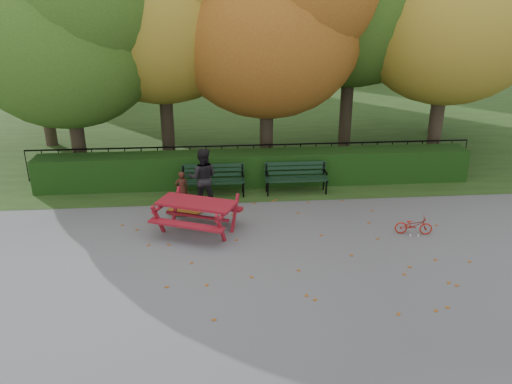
{
  "coord_description": "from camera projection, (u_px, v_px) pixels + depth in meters",
  "views": [
    {
      "loc": [
        -1.25,
        -9.81,
        5.33
      ],
      "look_at": [
        -0.28,
        1.24,
        1.0
      ],
      "focal_mm": 35.0,
      "sensor_mm": 36.0,
      "label": 1
    }
  ],
  "objects": [
    {
      "name": "tree_e",
      "position": [
        465.0,
        6.0,
        15.18
      ],
      "size": [
        6.09,
        5.8,
        8.16
      ],
      "color": "black",
      "rests_on": "ground"
    },
    {
      "name": "iron_fence",
      "position": [
        254.0,
        159.0,
        15.86
      ],
      "size": [
        14.0,
        0.04,
        1.02
      ],
      "color": "black",
      "rests_on": "ground"
    },
    {
      "name": "grass_strip",
      "position": [
        239.0,
        116.0,
        24.13
      ],
      "size": [
        90.0,
        90.0,
        0.0
      ],
      "primitive_type": "plane",
      "color": "#223615",
      "rests_on": "ground"
    },
    {
      "name": "tree_c",
      "position": [
        279.0,
        16.0,
        14.99
      ],
      "size": [
        6.3,
        6.0,
        8.0
      ],
      "color": "black",
      "rests_on": "ground"
    },
    {
      "name": "bench_right",
      "position": [
        296.0,
        175.0,
        14.48
      ],
      "size": [
        1.8,
        0.57,
        0.88
      ],
      "color": "black",
      "rests_on": "ground"
    },
    {
      "name": "ground",
      "position": [
        273.0,
        253.0,
        11.14
      ],
      "size": [
        90.0,
        90.0,
        0.0
      ],
      "primitive_type": "plane",
      "color": "slate",
      "rests_on": "ground"
    },
    {
      "name": "adult",
      "position": [
        203.0,
        178.0,
        13.41
      ],
      "size": [
        0.85,
        0.7,
        1.63
      ],
      "primitive_type": "imported",
      "rotation": [
        0.0,
        0.0,
        3.03
      ],
      "color": "black",
      "rests_on": "ground"
    },
    {
      "name": "leaf_scatter",
      "position": [
        272.0,
        247.0,
        11.42
      ],
      "size": [
        9.0,
        5.7,
        0.01
      ],
      "primitive_type": null,
      "color": "brown",
      "rests_on": "ground"
    },
    {
      "name": "leaf_pile",
      "position": [
        185.0,
        211.0,
        13.29
      ],
      "size": [
        1.03,
        0.72,
        0.07
      ],
      "primitive_type": "ellipsoid",
      "rotation": [
        0.0,
        0.0,
        0.03
      ],
      "color": "brown",
      "rests_on": "ground"
    },
    {
      "name": "bench_left",
      "position": [
        213.0,
        178.0,
        14.28
      ],
      "size": [
        1.8,
        0.57,
        0.88
      ],
      "color": "black",
      "rests_on": "ground"
    },
    {
      "name": "child",
      "position": [
        182.0,
        189.0,
        13.49
      ],
      "size": [
        0.4,
        0.3,
        1.0
      ],
      "primitive_type": "imported",
      "rotation": [
        0.0,
        0.0,
        3.33
      ],
      "color": "#3E1C13",
      "rests_on": "ground"
    },
    {
      "name": "hedge",
      "position": [
        256.0,
        168.0,
        15.13
      ],
      "size": [
        13.0,
        0.9,
        1.0
      ],
      "primitive_type": "cube",
      "color": "black",
      "rests_on": "ground"
    },
    {
      "name": "picnic_table",
      "position": [
        197.0,
        209.0,
        11.95
      ],
      "size": [
        2.28,
        2.1,
        0.9
      ],
      "rotation": [
        0.0,
        0.0,
        -0.41
      ],
      "color": "maroon",
      "rests_on": "ground"
    },
    {
      "name": "bicycle",
      "position": [
        414.0,
        225.0,
        11.98
      ],
      "size": [
        0.92,
        0.47,
        0.46
      ],
      "primitive_type": "imported",
      "rotation": [
        0.0,
        0.0,
        1.38
      ],
      "color": "#AB1C0F",
      "rests_on": "ground"
    },
    {
      "name": "tree_a",
      "position": [
        72.0,
        28.0,
        14.25
      ],
      "size": [
        5.88,
        5.6,
        7.48
      ],
      "color": "black",
      "rests_on": "ground"
    }
  ]
}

